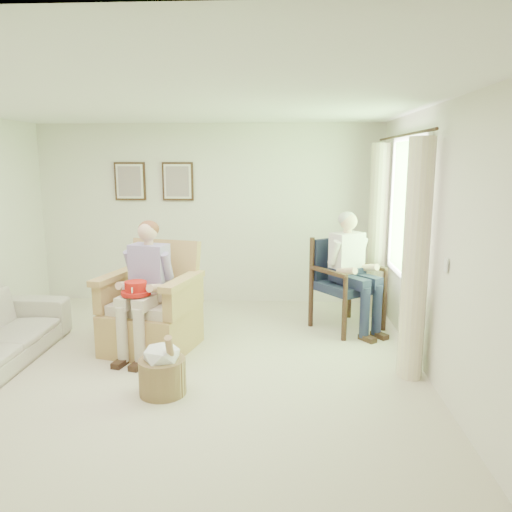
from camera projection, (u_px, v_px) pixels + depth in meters
The scene contains 16 objects.
floor at pixel (171, 378), 4.85m from camera, with size 5.50×5.50×0.00m, color beige.
back_wall at pixel (210, 214), 7.29m from camera, with size 5.00×0.04×2.60m, color silver.
front_wall at pixel (1, 371), 1.90m from camera, with size 5.00×0.04×2.60m, color silver.
right_wall at pixel (442, 249), 4.47m from camera, with size 0.04×5.50×2.60m, color silver.
ceiling at pixel (161, 100), 4.35m from camera, with size 5.00×5.50×0.02m, color white.
window at pixel (407, 205), 5.59m from camera, with size 0.13×2.50×1.63m.
curtain_left at pixel (415, 261), 4.72m from camera, with size 0.34×0.34×2.30m, color beige.
curtain_right at pixel (377, 231), 6.64m from camera, with size 0.34×0.34×2.30m, color beige.
framed_print_left at pixel (130, 181), 7.23m from camera, with size 0.45×0.05×0.55m.
framed_print_right at pixel (178, 181), 7.19m from camera, with size 0.45×0.05×0.55m.
wicker_armchair at pixel (152, 316), 5.57m from camera, with size 0.93×0.92×1.19m.
wood_armchair at pixel (347, 279), 6.28m from camera, with size 0.72×0.68×1.11m.
person_wicker at pixel (147, 278), 5.33m from camera, with size 0.40×0.62×1.42m.
person_dark at pixel (349, 262), 6.05m from camera, with size 0.40×0.62×1.44m.
red_hat at pixel (136, 289), 5.16m from camera, with size 0.30×0.30×0.14m.
hatbox at pixel (162, 368), 4.49m from camera, with size 0.53×0.53×0.62m.
Camera 1 is at (1.07, -4.48, 2.10)m, focal length 35.00 mm.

